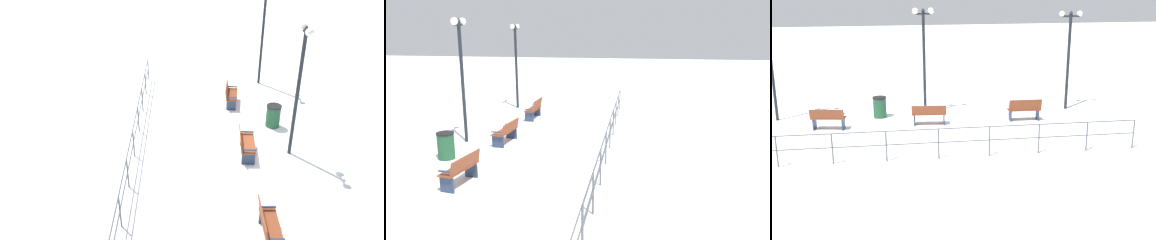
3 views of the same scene
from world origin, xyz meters
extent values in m
plane|color=white|center=(0.00, 0.00, 0.00)|extent=(80.00, 80.00, 0.00)
cube|color=brown|center=(0.03, -4.01, 0.47)|extent=(0.50, 1.40, 0.04)
cube|color=brown|center=(-0.20, -4.01, 0.72)|extent=(0.15, 1.39, 0.47)
cube|color=#23334C|center=(0.05, -3.42, 0.23)|extent=(0.42, 0.06, 0.47)
cube|color=#23334C|center=(0.04, -4.61, 0.59)|extent=(0.42, 0.08, 0.04)
cube|color=#23334C|center=(0.07, -3.42, 0.59)|extent=(0.42, 0.08, 0.04)
cube|color=brown|center=(0.02, 0.00, 0.46)|extent=(0.63, 1.45, 0.04)
cube|color=brown|center=(-0.23, 0.02, 0.67)|extent=(0.23, 1.41, 0.39)
cube|color=#23334C|center=(-0.03, -0.60, 0.23)|extent=(0.46, 0.09, 0.46)
cube|color=#23334C|center=(0.08, 0.60, 0.23)|extent=(0.46, 0.09, 0.46)
cube|color=#23334C|center=(-0.01, -0.60, 0.58)|extent=(0.46, 0.11, 0.04)
cube|color=#23334C|center=(0.10, 0.60, 0.58)|extent=(0.46, 0.11, 0.04)
cube|color=brown|center=(-0.06, 4.01, 0.47)|extent=(0.66, 1.41, 0.04)
cube|color=brown|center=(-0.29, 4.05, 0.69)|extent=(0.31, 1.35, 0.39)
cube|color=#23334C|center=(-0.15, 3.45, 0.24)|extent=(0.41, 0.11, 0.47)
cube|color=#23334C|center=(0.02, 4.58, 0.24)|extent=(0.41, 0.11, 0.47)
cube|color=#23334C|center=(-0.13, 3.44, 0.59)|extent=(0.42, 0.13, 0.04)
cube|color=#23334C|center=(0.04, 4.58, 0.59)|extent=(0.42, 0.13, 0.04)
cylinder|color=black|center=(1.54, 0.05, 2.24)|extent=(0.13, 0.13, 4.48)
cylinder|color=black|center=(1.54, 0.05, 4.36)|extent=(0.08, 0.65, 0.08)
sphere|color=white|center=(1.54, -0.27, 4.48)|extent=(0.26, 0.26, 0.26)
sphere|color=white|center=(1.54, 0.38, 4.48)|extent=(0.26, 0.26, 0.26)
cone|color=black|center=(1.54, 0.05, 4.54)|extent=(0.18, 0.18, 0.12)
cylinder|color=black|center=(1.54, 6.33, 2.59)|extent=(0.12, 0.12, 5.19)
cylinder|color=#4C5156|center=(-3.95, -3.46, 0.53)|extent=(0.05, 0.05, 1.05)
cylinder|color=#4C5156|center=(-3.95, -1.73, 0.53)|extent=(0.05, 0.05, 1.05)
cylinder|color=#4C5156|center=(-3.95, 0.00, 0.53)|extent=(0.05, 0.05, 1.05)
cylinder|color=#4C5156|center=(-3.95, 1.73, 0.53)|extent=(0.05, 0.05, 1.05)
cylinder|color=#4C5156|center=(-3.95, 3.46, 0.53)|extent=(0.05, 0.05, 1.05)
cylinder|color=#4C5156|center=(-3.95, 5.19, 0.53)|extent=(0.05, 0.05, 1.05)
cylinder|color=#4C5156|center=(-3.95, 6.92, 0.53)|extent=(0.05, 0.05, 1.05)
cylinder|color=#4C5156|center=(-3.95, 0.00, 1.05)|extent=(0.04, 13.83, 0.04)
cylinder|color=#4C5156|center=(-3.95, 0.00, 0.58)|extent=(0.04, 13.83, 0.04)
cylinder|color=#1E4C2D|center=(1.34, 2.02, 0.42)|extent=(0.56, 0.56, 0.85)
cylinder|color=black|center=(1.34, 2.02, 0.88)|extent=(0.58, 0.58, 0.06)
camera|label=1|loc=(-2.21, -11.49, 7.75)|focal=36.51mm
camera|label=2|loc=(-4.90, 13.53, 4.32)|focal=36.42mm
camera|label=3|loc=(-19.37, 1.45, 6.00)|focal=45.97mm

